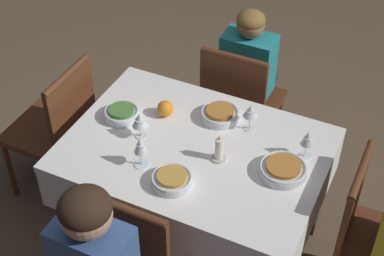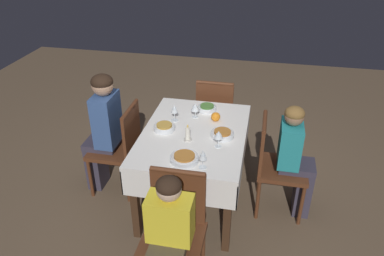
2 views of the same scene
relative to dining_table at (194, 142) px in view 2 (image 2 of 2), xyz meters
The scene contains 19 objects.
ground_plane 0.65m from the dining_table, ahead, with size 8.00×8.00×0.00m, color brown.
dining_table is the anchor object (origin of this frame).
chair_south 0.73m from the dining_table, 92.98° to the right, with size 0.42×0.43×0.91m.
chair_east 0.90m from the dining_table, ahead, with size 0.43×0.42×0.91m.
chair_north 0.73m from the dining_table, 93.85° to the left, with size 0.42×0.43×0.91m.
chair_west 0.90m from the dining_table, behind, with size 0.43×0.42×0.91m.
person_adult_denim 0.87m from the dining_table, 92.45° to the right, with size 0.30×0.34×1.20m.
person_child_yellow 1.06m from the dining_table, ahead, with size 0.33×0.30×1.01m.
person_child_teal 0.88m from the dining_table, 93.12° to the left, with size 0.30×0.33×1.05m.
bowl_south 0.29m from the dining_table, 88.27° to the right, with size 0.19×0.19×0.06m.
wine_glass_south 0.35m from the dining_table, 128.70° to the right, with size 0.07×0.07×0.17m.
bowl_east 0.45m from the dining_table, ahead, with size 0.22×0.22×0.06m.
wine_glass_east 0.56m from the dining_table, 18.45° to the left, with size 0.06×0.06×0.16m.
bowl_north 0.28m from the dining_table, 85.42° to the left, with size 0.20×0.20×0.06m.
wine_glass_north 0.37m from the dining_table, 51.99° to the left, with size 0.07×0.07×0.15m.
bowl_west 0.45m from the dining_table, behind, with size 0.18×0.18×0.06m.
wine_glass_west 0.34m from the dining_table, behind, with size 0.08×0.08×0.14m.
candle_centerpiece 0.21m from the dining_table, 11.21° to the right, with size 0.07×0.07×0.15m.
orange_fruit 0.32m from the dining_table, 147.77° to the left, with size 0.08×0.08×0.08m, color orange.
Camera 2 is at (2.73, 0.54, 2.40)m, focal length 35.00 mm.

